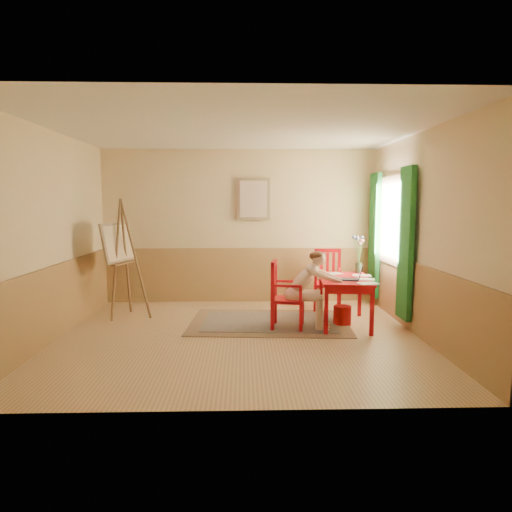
{
  "coord_description": "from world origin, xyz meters",
  "views": [
    {
      "loc": [
        0.06,
        -6.05,
        1.83
      ],
      "look_at": [
        0.25,
        0.55,
        1.05
      ],
      "focal_mm": 31.6,
      "sensor_mm": 36.0,
      "label": 1
    }
  ],
  "objects_px": {
    "chair_back": "(327,279)",
    "easel": "(120,247)",
    "table": "(345,284)",
    "chair_left": "(284,295)",
    "figure": "(308,286)",
    "laptop": "(352,277)"
  },
  "relations": [
    {
      "from": "chair_left",
      "to": "figure",
      "type": "distance_m",
      "value": 0.36
    },
    {
      "from": "chair_left",
      "to": "chair_back",
      "type": "distance_m",
      "value": 1.47
    },
    {
      "from": "figure",
      "to": "table",
      "type": "bearing_deg",
      "value": 19.89
    },
    {
      "from": "table",
      "to": "laptop",
      "type": "relative_size",
      "value": 3.19
    },
    {
      "from": "chair_back",
      "to": "easel",
      "type": "distance_m",
      "value": 3.5
    },
    {
      "from": "easel",
      "to": "laptop",
      "type": "bearing_deg",
      "value": -12.99
    },
    {
      "from": "chair_left",
      "to": "laptop",
      "type": "relative_size",
      "value": 2.5
    },
    {
      "from": "laptop",
      "to": "easel",
      "type": "xyz_separation_m",
      "value": [
        -3.55,
        0.82,
        0.36
      ]
    },
    {
      "from": "figure",
      "to": "laptop",
      "type": "relative_size",
      "value": 2.89
    },
    {
      "from": "table",
      "to": "laptop",
      "type": "distance_m",
      "value": 0.26
    },
    {
      "from": "chair_back",
      "to": "table",
      "type": "bearing_deg",
      "value": -86.42
    },
    {
      "from": "laptop",
      "to": "easel",
      "type": "distance_m",
      "value": 3.66
    },
    {
      "from": "chair_back",
      "to": "easel",
      "type": "xyz_separation_m",
      "value": [
        -3.42,
        -0.42,
        0.61
      ]
    },
    {
      "from": "table",
      "to": "chair_left",
      "type": "distance_m",
      "value": 0.94
    },
    {
      "from": "chair_left",
      "to": "easel",
      "type": "distance_m",
      "value": 2.75
    },
    {
      "from": "table",
      "to": "chair_back",
      "type": "xyz_separation_m",
      "value": [
        -0.06,
        1.03,
        -0.11
      ]
    },
    {
      "from": "table",
      "to": "figure",
      "type": "xyz_separation_m",
      "value": [
        -0.59,
        -0.21,
        0.0
      ]
    },
    {
      "from": "chair_back",
      "to": "easel",
      "type": "relative_size",
      "value": 0.54
    },
    {
      "from": "chair_back",
      "to": "easel",
      "type": "height_order",
      "value": "easel"
    },
    {
      "from": "chair_left",
      "to": "laptop",
      "type": "bearing_deg",
      "value": -2.72
    },
    {
      "from": "table",
      "to": "chair_left",
      "type": "height_order",
      "value": "chair_left"
    },
    {
      "from": "chair_back",
      "to": "figure",
      "type": "relative_size",
      "value": 0.9
    }
  ]
}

